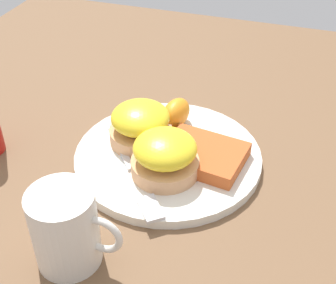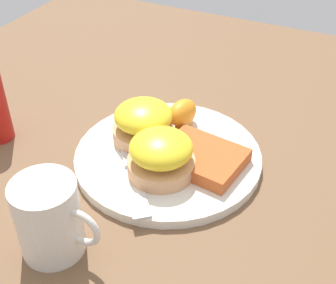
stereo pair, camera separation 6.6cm
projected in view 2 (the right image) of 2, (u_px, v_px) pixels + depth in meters
The scene contains 8 objects.
ground_plane at pixel (168, 161), 0.68m from camera, with size 1.10×1.10×0.00m, color brown.
plate at pixel (168, 157), 0.68m from camera, with size 0.27×0.27×0.01m, color silver.
sandwich_benedict_left at pixel (144, 123), 0.68m from camera, with size 0.09×0.09×0.06m.
sandwich_benedict_right at pixel (161, 155), 0.62m from camera, with size 0.09×0.09×0.06m.
hashbrown_patty at pixel (203, 156), 0.65m from camera, with size 0.11×0.09×0.02m, color #BB5325.
orange_wedge at pixel (182, 114), 0.72m from camera, with size 0.06×0.04×0.04m, color orange.
fork at pixel (130, 171), 0.64m from camera, with size 0.15×0.18×0.00m.
cup at pixel (50, 218), 0.52m from camera, with size 0.11×0.07×0.10m.
Camera 2 is at (0.23, -0.48, 0.43)m, focal length 50.00 mm.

